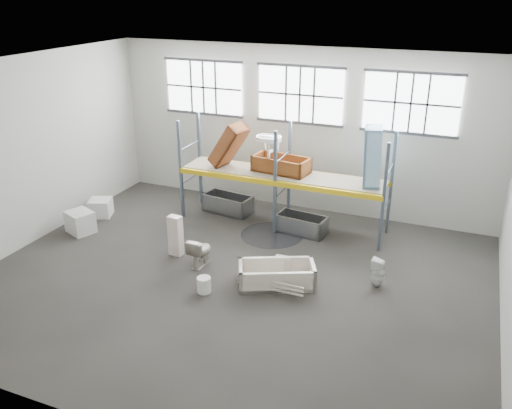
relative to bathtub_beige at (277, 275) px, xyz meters
The scene contains 33 objects.
floor 1.13m from the bathtub_beige, 169.18° to the right, with size 12.00×10.00×0.10m, color #413D38.
ceiling 4.91m from the bathtub_beige, 169.18° to the right, with size 12.00×10.00×0.10m, color silver.
wall_back 5.44m from the bathtub_beige, 102.36° to the left, with size 12.00×0.10×5.00m, color #B7B6A9.
wall_front 5.81m from the bathtub_beige, 101.43° to the right, with size 12.00×0.10×5.00m, color #B3B2A6.
wall_left 7.46m from the bathtub_beige, behind, with size 0.10×10.00×5.00m, color #9D9C92.
window_left 7.19m from the bathtub_beige, 131.98° to the left, with size 2.60×0.04×1.60m, color white.
window_mid 5.89m from the bathtub_beige, 102.64° to the left, with size 2.60×0.04×1.60m, color white.
window_right 6.18m from the bathtub_beige, 65.71° to the left, with size 2.60×0.04×1.60m, color white.
rack_upright_la 5.03m from the bathtub_beige, 146.42° to the left, with size 0.08×0.08×3.00m, color slate.
rack_upright_lb 5.76m from the bathtub_beige, 136.19° to the left, with size 0.08×0.08×3.00m, color slate.
rack_upright_ma 3.15m from the bathtub_beige, 111.50° to the left, with size 0.08×0.08×3.00m, color slate.
rack_upright_mb 4.22m from the bathtub_beige, 105.25° to the left, with size 0.08×0.08×3.00m, color slate.
rack_upright_ra 3.54m from the bathtub_beige, 54.31° to the left, with size 0.08×0.08×3.00m, color slate.
rack_upright_rb 4.52m from the bathtub_beige, 63.56° to the left, with size 0.08×0.08×3.00m, color slate.
rack_beam_front 3.15m from the bathtub_beige, 111.50° to the left, with size 6.00×0.10×0.14m, color yellow.
rack_beam_back 4.22m from the bathtub_beige, 105.25° to the left, with size 6.00×0.10×0.14m, color yellow.
shelf_deck 3.71m from the bathtub_beige, 107.86° to the left, with size 5.90×1.10×0.03m, color gray.
wet_patch 2.73m from the bathtub_beige, 113.05° to the left, with size 1.80×1.80×0.00m, color black.
bathtub_beige is the anchor object (origin of this frame).
cistern_spare 0.49m from the bathtub_beige, 91.23° to the left, with size 0.42×0.20×0.40m, color #C5AFA6.
sink_in_tub 0.80m from the bathtub_beige, 151.50° to the left, with size 0.48×0.48×0.16m, color beige.
toilet_beige 2.14m from the bathtub_beige, behind, with size 0.43×0.75×0.76m, color beige.
cistern_tall 3.02m from the bathtub_beige, behind, with size 0.35×0.23×1.10m, color silver.
toilet_white 2.39m from the bathtub_beige, 20.49° to the left, with size 0.32×0.33×0.72m, color white.
steel_tub_left 4.60m from the bathtub_beige, 129.61° to the left, with size 1.51×0.70×0.55m, color #94969B, non-canonical shape.
steel_tub_right 2.99m from the bathtub_beige, 96.46° to the left, with size 1.42×0.66×0.52m, color #929699, non-canonical shape.
rust_tub_flat 3.94m from the bathtub_beige, 108.57° to the left, with size 1.62×0.76×0.46m, color brown, non-canonical shape.
rust_tub_tilted 4.64m from the bathtub_beige, 130.27° to the left, with size 1.41×0.66×0.40m, color #9B531E, non-canonical shape.
sink_on_shelf 3.91m from the bathtub_beige, 114.54° to the left, with size 0.73×0.57×0.65m, color white.
blue_tub_upright 4.21m from the bathtub_beige, 66.32° to the left, with size 1.60×0.75×0.45m, color #98CCEE, non-canonical shape.
bucket 1.73m from the bathtub_beige, 146.45° to the right, with size 0.32×0.32×0.38m, color white.
carton_near 6.25m from the bathtub_beige, behind, with size 0.73×0.63×0.63m, color silver.
carton_far 6.68m from the bathtub_beige, 164.53° to the left, with size 0.64×0.64×0.53m, color silver.
Camera 1 is at (4.83, -10.25, 6.67)m, focal length 37.63 mm.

